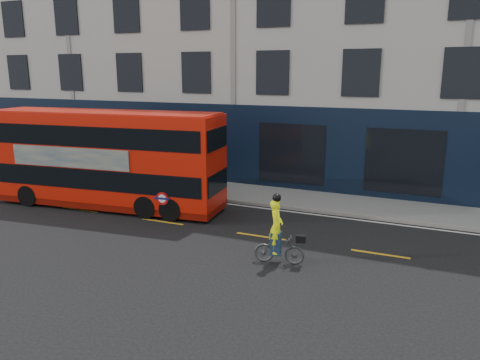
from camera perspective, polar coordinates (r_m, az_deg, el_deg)
The scene contains 8 objects.
ground at distance 16.89m, azimuth -12.18°, elevation -6.46°, with size 120.00×120.00×0.00m, color black.
pavement at distance 22.21m, azimuth -2.39°, elevation -1.25°, with size 60.00×3.00×0.12m, color gray.
kerb at distance 20.92m, azimuth -4.20°, elevation -2.17°, with size 60.00×0.12×0.13m, color gray.
building_terrace at distance 27.51m, azimuth 3.63°, elevation 17.12°, with size 50.00×10.07×15.00m.
road_edge_line at distance 20.68m, azimuth -4.58°, elevation -2.54°, with size 58.00×0.10×0.01m, color silver.
lane_dashes at distance 18.05m, azimuth -9.40°, elevation -5.03°, with size 58.00×0.12×0.01m, color orange, non-canonical shape.
bus at distance 20.13m, azimuth -15.97°, elevation 2.53°, with size 10.09×3.23×4.00m.
cyclist at distance 13.92m, azimuth 4.67°, elevation -7.29°, with size 1.55×0.69×2.14m.
Camera 1 is at (9.49, -12.81, 5.59)m, focal length 35.00 mm.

